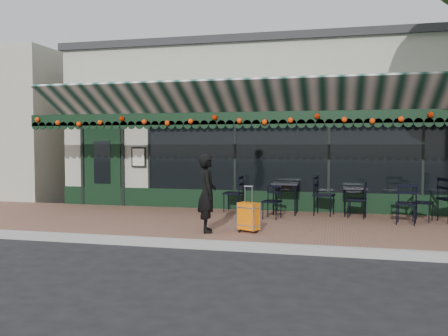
% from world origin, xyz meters
% --- Properties ---
extents(ground, '(80.00, 80.00, 0.00)m').
position_xyz_m(ground, '(0.00, 0.00, 0.00)').
color(ground, black).
rests_on(ground, ground).
extents(sidewalk, '(18.00, 4.00, 0.15)m').
position_xyz_m(sidewalk, '(0.00, 2.00, 0.07)').
color(sidewalk, brown).
rests_on(sidewalk, ground).
extents(curb, '(18.00, 0.16, 0.15)m').
position_xyz_m(curb, '(0.00, -0.08, 0.07)').
color(curb, '#9E9E99').
rests_on(curb, ground).
extents(restaurant_building, '(12.00, 9.60, 4.50)m').
position_xyz_m(restaurant_building, '(0.00, 7.84, 2.27)').
color(restaurant_building, '#A8A491').
rests_on(restaurant_building, ground).
extents(woman, '(0.54, 0.65, 1.53)m').
position_xyz_m(woman, '(-0.87, 0.72, 0.91)').
color(woman, black).
rests_on(woman, sidewalk).
extents(suitcase, '(0.45, 0.36, 0.90)m').
position_xyz_m(suitcase, '(-0.07, 0.89, 0.45)').
color(suitcase, orange).
rests_on(suitcase, sidewalk).
extents(cafe_table_a, '(0.56, 0.56, 0.68)m').
position_xyz_m(cafe_table_a, '(2.03, 3.52, 0.77)').
color(cafe_table_a, black).
rests_on(cafe_table_a, sidewalk).
extents(cafe_table_b, '(0.63, 0.63, 0.77)m').
position_xyz_m(cafe_table_b, '(0.37, 3.44, 0.84)').
color(cafe_table_b, black).
rests_on(cafe_table_b, sidewalk).
extents(chair_a_left, '(0.48, 0.48, 0.85)m').
position_xyz_m(chair_a_left, '(2.06, 3.19, 0.58)').
color(chair_a_left, black).
rests_on(chair_a_left, sidewalk).
extents(chair_a_right, '(0.53, 0.53, 0.81)m').
position_xyz_m(chair_a_right, '(3.47, 3.06, 0.56)').
color(chair_a_right, black).
rests_on(chair_a_right, sidewalk).
extents(chair_a_front, '(0.51, 0.51, 0.87)m').
position_xyz_m(chair_a_front, '(3.05, 2.57, 0.58)').
color(chair_a_front, black).
rests_on(chair_a_front, sidewalk).
extents(chair_b_left, '(0.49, 0.49, 0.92)m').
position_xyz_m(chair_b_left, '(-0.95, 3.52, 0.61)').
color(chair_b_left, black).
rests_on(chair_b_left, sidewalk).
extents(chair_b_right, '(0.56, 0.56, 0.96)m').
position_xyz_m(chair_b_right, '(1.30, 3.44, 0.63)').
color(chair_b_right, black).
rests_on(chair_b_right, sidewalk).
extents(chair_b_front, '(0.46, 0.46, 0.78)m').
position_xyz_m(chair_b_front, '(0.15, 2.63, 0.54)').
color(chair_b_front, black).
rests_on(chair_b_front, sidewalk).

